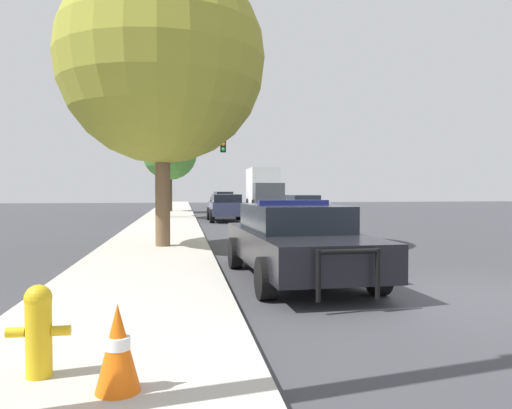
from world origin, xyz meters
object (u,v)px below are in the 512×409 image
Objects in this scene: police_car at (296,240)px; box_truck at (263,188)px; car_background_oncoming at (303,206)px; fire_hydrant at (39,328)px; car_background_distant at (223,199)px; car_background_midblock at (226,207)px; tree_sidewalk_mid at (167,121)px; traffic_cone at (118,347)px; traffic_light at (191,158)px; tree_sidewalk_near at (162,60)px; tree_sidewalk_far at (170,153)px.

box_truck is (4.53, 31.41, 1.04)m from police_car.
box_truck is at bearing -100.74° from police_car.
fire_hydrant is at bearing 67.51° from car_background_oncoming.
car_background_distant reaches higher than car_background_midblock.
tree_sidewalk_mid is at bearing -110.43° from car_background_distant.
car_background_distant is 41.40m from traffic_cone.
traffic_light is at bearing 66.36° from box_truck.
box_truck is (4.36, 14.41, 1.03)m from car_background_midblock.
fire_hydrant is 41.06m from car_background_distant.
fire_hydrant is 0.10× the size of tree_sidewalk_mid.
traffic_cone is (-2.64, -5.23, -0.27)m from police_car.
tree_sidewalk_near is 1.03× the size of tree_sidewalk_mid.
car_background_distant is 1.05× the size of car_background_midblock.
car_background_distant is at bearing 83.16° from fire_hydrant.
car_background_oncoming is 0.54× the size of tree_sidewalk_mid.
box_truck is (7.86, 36.23, 1.25)m from fire_hydrant.
car_background_midblock is at bearing -93.10° from police_car.
traffic_cone is at bearing 69.32° from car_background_oncoming.
traffic_light is 23.76m from traffic_cone.
police_car is 31.76m from box_truck.
car_background_distant is (-3.28, 16.99, 0.04)m from car_background_oncoming.
box_truck is 0.90× the size of tree_sidewalk_near.
car_background_oncoming is 11.61m from tree_sidewalk_far.
tree_sidewalk_mid is 11.18× the size of traffic_cone.
fire_hydrant is 22.10m from car_background_midblock.
fire_hydrant is 23.38m from traffic_light.
tree_sidewalk_far is at bearing 89.35° from fire_hydrant.
car_background_oncoming is at bearing -106.85° from police_car.
car_background_midblock is 10.86m from tree_sidewalk_far.
tree_sidewalk_far reaches higher than car_background_midblock.
car_background_midblock is at bearing -99.16° from car_background_distant.
tree_sidewalk_near is at bearing -63.73° from police_car.
car_background_distant is 17.54m from tree_sidewalk_mid.
fire_hydrant is 1.12× the size of traffic_cone.
traffic_cone is (-1.00, -23.56, -2.94)m from traffic_light.
traffic_light reaches higher than car_background_midblock.
tree_sidewalk_far is at bearing 90.29° from tree_sidewalk_mid.
tree_sidewalk_far is (-4.53, -9.17, 3.50)m from car_background_distant.
traffic_cone is at bearing 80.53° from box_truck.
box_truck is at bearing -92.09° from car_background_oncoming.
tree_sidewalk_far is (-1.34, 8.47, 0.84)m from traffic_light.
tree_sidewalk_mid reaches higher than traffic_cone.
tree_sidewalk_near is at bearing 86.01° from fire_hydrant.
traffic_light is at bearing -81.02° from tree_sidewalk_far.
box_truck reaches higher than car_background_distant.
tree_sidewalk_near is (-2.66, 4.84, 4.50)m from police_car.
car_background_oncoming is at bearing 93.02° from box_truck.
car_background_oncoming is (8.17, 23.79, 0.18)m from fire_hydrant.
tree_sidewalk_mid is (-7.78, 0.73, 4.85)m from car_background_oncoming.
fire_hydrant is 0.82m from traffic_cone.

